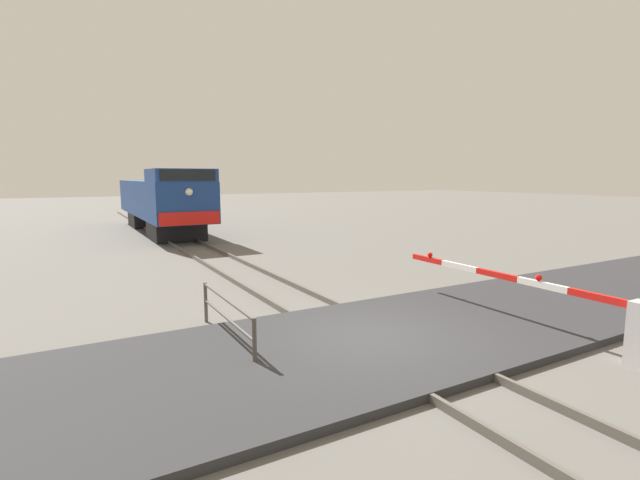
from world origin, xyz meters
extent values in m
plane|color=#605E59|center=(0.00, 0.00, 0.00)|extent=(160.00, 160.00, 0.00)
cube|color=#59544C|center=(-0.72, 0.00, 0.07)|extent=(0.08, 80.00, 0.15)
cube|color=#59544C|center=(0.72, 0.00, 0.07)|extent=(0.08, 80.00, 0.15)
cube|color=#2D2D30|center=(0.00, 0.00, 0.08)|extent=(36.00, 4.84, 0.16)
cube|color=black|center=(0.00, 18.26, 0.53)|extent=(2.62, 3.20, 1.05)
cube|color=black|center=(0.00, 26.06, 0.53)|extent=(2.62, 3.20, 1.05)
cube|color=navy|center=(0.00, 22.16, 2.10)|extent=(3.08, 14.18, 2.11)
cube|color=navy|center=(0.00, 16.66, 3.48)|extent=(3.02, 3.17, 0.64)
cube|color=black|center=(0.00, 15.04, 3.48)|extent=(2.62, 0.06, 0.51)
cube|color=red|center=(0.00, 15.03, 1.40)|extent=(2.93, 0.08, 0.64)
sphere|color=#F2EACC|center=(0.00, 15.02, 2.68)|extent=(0.36, 0.36, 0.36)
cube|color=silver|center=(3.49, -3.25, 0.60)|extent=(0.36, 0.36, 1.20)
cube|color=red|center=(3.49, -2.46, 1.10)|extent=(0.10, 1.18, 0.14)
cube|color=white|center=(3.49, -1.29, 1.10)|extent=(0.10, 1.18, 0.14)
cube|color=red|center=(3.49, -0.11, 1.10)|extent=(0.10, 1.18, 0.14)
cube|color=white|center=(3.49, 1.07, 1.10)|extent=(0.10, 1.18, 0.14)
cube|color=red|center=(3.49, 2.25, 1.10)|extent=(0.10, 1.18, 0.14)
sphere|color=red|center=(3.49, -1.19, 1.24)|extent=(0.14, 0.14, 0.14)
sphere|color=red|center=(3.49, 2.16, 1.24)|extent=(0.14, 0.14, 0.14)
cylinder|color=#4C4742|center=(-2.60, 0.03, 0.47)|extent=(0.08, 0.08, 0.95)
cylinder|color=#4C4742|center=(-2.60, 3.14, 0.47)|extent=(0.08, 0.08, 0.95)
cylinder|color=#4C4742|center=(-2.60, 1.58, 0.91)|extent=(0.06, 3.10, 0.06)
cylinder|color=#4C4742|center=(-2.60, 1.58, 0.52)|extent=(0.06, 3.10, 0.06)
camera|label=1|loc=(-5.41, -7.27, 3.40)|focal=25.66mm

